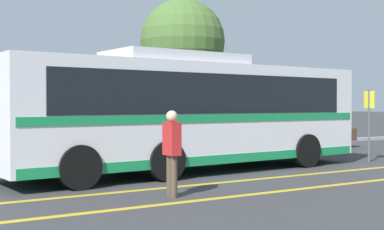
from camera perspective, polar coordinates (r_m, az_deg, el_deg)
The scene contains 11 objects.
ground_plane at distance 14.73m, azimuth -4.49°, elevation -6.23°, with size 220.00×220.00×0.00m, color #38383A.
lane_strip_0 at distance 13.31m, azimuth 5.05°, elevation -7.01°, with size 0.20×30.86×0.01m, color gold.
lane_strip_1 at distance 11.98m, azimuth 10.09°, elevation -7.93°, with size 0.20×30.86×0.01m, color gold.
curb_strip at distance 20.64m, azimuth -9.22°, elevation -3.92°, with size 38.86×0.36×0.15m, color #99999E.
transit_bus at distance 14.98m, azimuth -0.04°, elevation 0.44°, with size 11.29×3.20×3.29m.
parked_car_1 at distance 17.69m, azimuth -19.14°, elevation -2.77°, with size 4.52×2.27×1.38m.
parked_car_2 at distance 19.68m, azimuth -0.44°, elevation -2.13°, with size 4.74×2.27×1.56m.
parked_car_3 at distance 23.63m, azimuth 12.39°, elevation -1.81°, with size 4.02×1.85×1.36m.
pedestrian_0 at distance 10.86m, azimuth -2.17°, elevation -3.50°, with size 0.23×0.42×1.76m.
bus_stop_sign at distance 18.39m, azimuth 18.38°, elevation -0.13°, with size 0.07×0.40×2.37m.
tree_0 at distance 26.76m, azimuth -1.00°, elevation 7.85°, with size 4.21×4.21×7.14m.
Camera 1 is at (-6.72, -12.97, 1.88)m, focal length 50.00 mm.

